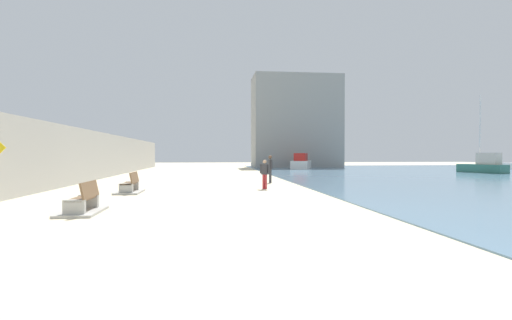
{
  "coord_description": "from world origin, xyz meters",
  "views": [
    {
      "loc": [
        0.87,
        -7.93,
        1.82
      ],
      "look_at": [
        3.41,
        14.03,
        1.49
      ],
      "focal_mm": 27.58,
      "sensor_mm": 36.0,
      "label": 1
    }
  ],
  "objects_px": {
    "person_standing": "(270,167)",
    "boat_far_right": "(302,163)",
    "bench_far": "(130,188)",
    "bench_near": "(83,206)",
    "person_walking": "(265,172)",
    "boat_far_left": "(484,165)"
  },
  "relations": [
    {
      "from": "person_standing",
      "to": "boat_far_right",
      "type": "relative_size",
      "value": 0.22
    },
    {
      "from": "bench_far",
      "to": "bench_near",
      "type": "bearing_deg",
      "value": -91.33
    },
    {
      "from": "bench_near",
      "to": "person_standing",
      "type": "xyz_separation_m",
      "value": [
        7.66,
        11.94,
        0.79
      ]
    },
    {
      "from": "person_walking",
      "to": "person_standing",
      "type": "distance_m",
      "value": 4.4
    },
    {
      "from": "bench_near",
      "to": "boat_far_left",
      "type": "distance_m",
      "value": 36.86
    },
    {
      "from": "person_standing",
      "to": "bench_near",
      "type": "bearing_deg",
      "value": -122.67
    },
    {
      "from": "boat_far_left",
      "to": "bench_near",
      "type": "bearing_deg",
      "value": -143.58
    },
    {
      "from": "bench_near",
      "to": "person_walking",
      "type": "distance_m",
      "value": 10.19
    },
    {
      "from": "boat_far_left",
      "to": "boat_far_right",
      "type": "bearing_deg",
      "value": 135.53
    },
    {
      "from": "person_standing",
      "to": "boat_far_left",
      "type": "height_order",
      "value": "boat_far_left"
    },
    {
      "from": "person_standing",
      "to": "bench_far",
      "type": "bearing_deg",
      "value": -143.3
    },
    {
      "from": "person_walking",
      "to": "boat_far_left",
      "type": "xyz_separation_m",
      "value": [
        22.95,
        14.24,
        -0.1
      ]
    },
    {
      "from": "person_walking",
      "to": "boat_far_right",
      "type": "xyz_separation_m",
      "value": [
        8.62,
        28.31,
        -0.13
      ]
    },
    {
      "from": "bench_near",
      "to": "person_walking",
      "type": "xyz_separation_m",
      "value": [
        6.71,
        7.64,
        0.64
      ]
    },
    {
      "from": "boat_far_right",
      "to": "person_walking",
      "type": "bearing_deg",
      "value": -106.92
    },
    {
      "from": "bench_near",
      "to": "boat_far_right",
      "type": "bearing_deg",
      "value": 66.92
    },
    {
      "from": "bench_far",
      "to": "boat_far_left",
      "type": "bearing_deg",
      "value": 27.77
    },
    {
      "from": "person_walking",
      "to": "boat_far_left",
      "type": "distance_m",
      "value": 27.01
    },
    {
      "from": "person_standing",
      "to": "boat_far_right",
      "type": "bearing_deg",
      "value": 72.3
    },
    {
      "from": "person_standing",
      "to": "person_walking",
      "type": "bearing_deg",
      "value": -102.45
    },
    {
      "from": "bench_near",
      "to": "bench_far",
      "type": "xyz_separation_m",
      "value": [
        0.15,
        6.34,
        0.0
      ]
    },
    {
      "from": "bench_near",
      "to": "boat_far_left",
      "type": "xyz_separation_m",
      "value": [
        29.66,
        21.88,
        0.54
      ]
    }
  ]
}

